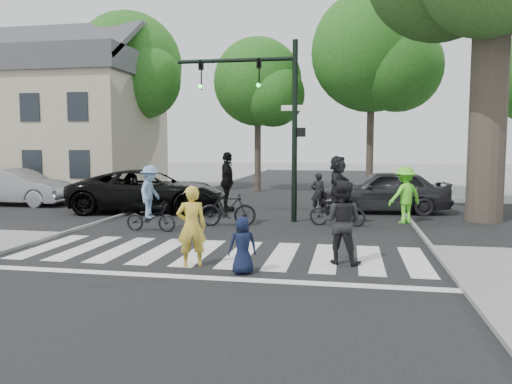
% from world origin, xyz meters
% --- Properties ---
extents(ground, '(120.00, 120.00, 0.00)m').
position_xyz_m(ground, '(0.00, 0.00, 0.00)').
color(ground, gray).
rests_on(ground, ground).
extents(road_stem, '(10.00, 70.00, 0.01)m').
position_xyz_m(road_stem, '(0.00, 5.00, 0.01)').
color(road_stem, black).
rests_on(road_stem, ground).
extents(road_cross, '(70.00, 10.00, 0.01)m').
position_xyz_m(road_cross, '(0.00, 8.00, 0.01)').
color(road_cross, black).
rests_on(road_cross, ground).
extents(curb_left, '(0.10, 70.00, 0.10)m').
position_xyz_m(curb_left, '(-5.05, 5.00, 0.05)').
color(curb_left, gray).
rests_on(curb_left, ground).
extents(curb_right, '(0.10, 70.00, 0.10)m').
position_xyz_m(curb_right, '(5.05, 5.00, 0.05)').
color(curb_right, gray).
rests_on(curb_right, ground).
extents(crosswalk, '(10.00, 3.85, 0.01)m').
position_xyz_m(crosswalk, '(0.00, 0.66, 0.01)').
color(crosswalk, silver).
rests_on(crosswalk, ground).
extents(traffic_signal, '(4.45, 0.29, 6.00)m').
position_xyz_m(traffic_signal, '(0.35, 6.20, 3.90)').
color(traffic_signal, black).
rests_on(traffic_signal, ground).
extents(bg_tree_0, '(5.46, 5.20, 8.97)m').
position_xyz_m(bg_tree_0, '(-13.74, 16.00, 6.14)').
color(bg_tree_0, brown).
rests_on(bg_tree_0, ground).
extents(bg_tree_1, '(6.09, 5.80, 9.80)m').
position_xyz_m(bg_tree_1, '(-8.70, 15.48, 6.65)').
color(bg_tree_1, brown).
rests_on(bg_tree_1, ground).
extents(bg_tree_2, '(5.04, 4.80, 8.40)m').
position_xyz_m(bg_tree_2, '(-1.76, 16.62, 5.78)').
color(bg_tree_2, brown).
rests_on(bg_tree_2, ground).
extents(bg_tree_3, '(6.30, 6.00, 10.20)m').
position_xyz_m(bg_tree_3, '(4.31, 15.27, 6.94)').
color(bg_tree_3, brown).
rests_on(bg_tree_3, ground).
extents(house, '(8.40, 8.10, 8.82)m').
position_xyz_m(house, '(-11.49, 13.98, 3.80)').
color(house, '#BFAA98').
rests_on(house, ground).
extents(pedestrian_woman, '(0.74, 0.62, 1.73)m').
position_xyz_m(pedestrian_woman, '(-0.26, -0.34, 0.87)').
color(pedestrian_woman, gold).
rests_on(pedestrian_woman, ground).
extents(pedestrian_child, '(0.67, 0.56, 1.17)m').
position_xyz_m(pedestrian_child, '(0.93, -0.75, 0.59)').
color(pedestrian_child, black).
rests_on(pedestrian_child, ground).
extents(pedestrian_adult, '(1.04, 0.90, 1.83)m').
position_xyz_m(pedestrian_adult, '(2.87, 0.51, 0.91)').
color(pedestrian_adult, black).
rests_on(pedestrian_adult, ground).
extents(cyclist_left, '(1.58, 1.04, 1.98)m').
position_xyz_m(cyclist_left, '(-2.81, 3.57, 0.86)').
color(cyclist_left, black).
rests_on(cyclist_left, ground).
extents(cyclist_mid, '(1.88, 1.17, 2.37)m').
position_xyz_m(cyclist_mid, '(-0.79, 4.94, 0.97)').
color(cyclist_mid, black).
rests_on(cyclist_mid, ground).
extents(cyclist_right, '(1.83, 1.70, 2.25)m').
position_xyz_m(cyclist_right, '(2.65, 5.59, 1.00)').
color(cyclist_right, black).
rests_on(cyclist_right, ground).
extents(car_suv, '(6.22, 3.55, 1.64)m').
position_xyz_m(car_suv, '(-4.59, 7.64, 0.82)').
color(car_suv, black).
rests_on(car_suv, ground).
extents(car_silver, '(4.77, 1.68, 1.57)m').
position_xyz_m(car_silver, '(-11.00, 8.64, 0.78)').
color(car_silver, gray).
rests_on(car_silver, ground).
extents(car_grey, '(5.01, 2.37, 1.65)m').
position_xyz_m(car_grey, '(4.30, 9.12, 0.83)').
color(car_grey, '#2C2B30').
rests_on(car_grey, ground).
extents(bystander_hivis, '(1.39, 1.25, 1.88)m').
position_xyz_m(bystander_hivis, '(4.82, 6.62, 0.94)').
color(bystander_hivis, '#66FF2F').
rests_on(bystander_hivis, ground).
extents(bystander_dark, '(0.61, 0.45, 1.53)m').
position_xyz_m(bystander_dark, '(1.84, 8.60, 0.76)').
color(bystander_dark, black).
rests_on(bystander_dark, ground).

